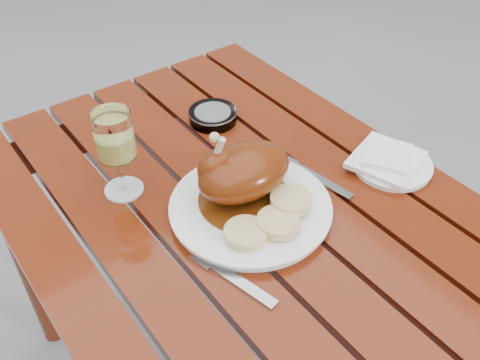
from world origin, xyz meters
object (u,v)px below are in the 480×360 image
side_plate (392,165)px  ashtray (213,116)px  dinner_plate (250,208)px  wine_glass (118,154)px  table (250,328)px

side_plate → ashtray: size_ratio=1.50×
ashtray → dinner_plate: bearing=-111.7°
wine_glass → ashtray: size_ratio=1.64×
table → side_plate: size_ratio=7.13×
table → dinner_plate: bearing=80.9°
side_plate → ashtray: 0.42m
table → ashtray: (0.12, 0.31, 0.39)m
side_plate → ashtray: bearing=118.9°
ashtray → side_plate: bearing=-61.1°
dinner_plate → table: bearing=-99.1°
dinner_plate → wine_glass: (-0.17, 0.20, 0.08)m
dinner_plate → side_plate: 0.33m
ashtray → table: bearing=-111.3°
dinner_plate → ashtray: ashtray is taller
wine_glass → table: bearing=-52.5°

